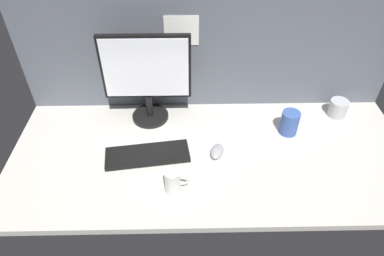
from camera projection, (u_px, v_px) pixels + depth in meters
ground_plane at (211, 153)px, 157.78cm from camera, size 180.00×80.00×3.00cm
cubicle_wall_back at (208, 54)px, 166.28cm from camera, size 180.00×5.50×56.75cm
monitor at (147, 75)px, 159.08cm from camera, size 41.12×18.00×44.63cm
keyboard at (148, 155)px, 153.56cm from camera, size 38.39×17.78×2.00cm
mouse at (217, 151)px, 154.22cm from camera, size 8.21×10.83×3.40cm
mug_ceramic_white at (173, 181)px, 136.88cm from camera, size 10.09×6.51×10.35cm
mug_steel at (338, 108)px, 173.49cm from camera, size 8.97×8.97×8.69cm
mug_ceramic_blue at (289, 123)px, 162.61cm from camera, size 8.47×8.47×11.77cm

